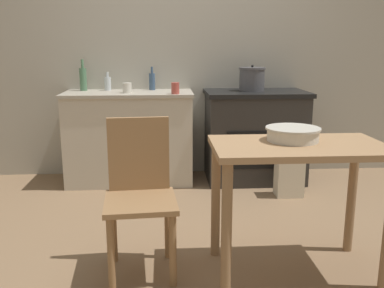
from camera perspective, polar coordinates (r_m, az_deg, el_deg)
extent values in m
plane|color=#896B4C|center=(3.08, 0.47, -11.91)|extent=(14.00, 14.00, 0.00)
cube|color=#B2AD9E|center=(4.37, -1.08, 12.68)|extent=(8.00, 0.07, 2.55)
cube|color=beige|center=(4.17, -8.29, 0.70)|extent=(1.18, 0.55, 0.84)
cube|color=#A9A08F|center=(4.10, -8.49, 6.67)|extent=(1.21, 0.58, 0.03)
cube|color=#2D2B28|center=(4.22, 8.32, 0.82)|extent=(0.92, 0.60, 0.84)
cube|color=black|center=(4.15, 8.51, 6.73)|extent=(0.96, 0.64, 0.04)
cube|color=black|center=(3.94, 9.21, -0.81)|extent=(0.65, 0.01, 0.35)
cube|color=#A87F56|center=(2.43, 14.11, -0.39)|extent=(0.96, 0.56, 0.03)
cylinder|color=#97724E|center=(2.24, 4.62, -11.49)|extent=(0.06, 0.06, 0.73)
cylinder|color=#97724E|center=(2.67, 3.18, -7.43)|extent=(0.06, 0.06, 0.73)
cylinder|color=#97724E|center=(2.90, 20.51, -6.58)|extent=(0.06, 0.06, 0.73)
cube|color=#997047|center=(2.44, -6.89, -7.71)|extent=(0.43, 0.43, 0.03)
cube|color=#997047|center=(2.55, -7.12, -1.31)|extent=(0.36, 0.06, 0.44)
cylinder|color=#997047|center=(2.38, -10.74, -14.29)|extent=(0.04, 0.04, 0.42)
cylinder|color=#997047|center=(2.39, -2.56, -14.01)|extent=(0.04, 0.04, 0.42)
cylinder|color=#997047|center=(2.68, -10.43, -11.08)|extent=(0.04, 0.04, 0.42)
cylinder|color=#997047|center=(2.69, -3.25, -10.85)|extent=(0.04, 0.04, 0.42)
cube|color=beige|center=(3.85, 12.84, -3.97)|extent=(0.23, 0.16, 0.39)
cylinder|color=#4C4C51|center=(4.15, 7.99, 8.43)|extent=(0.24, 0.24, 0.20)
cylinder|color=#4C4C51|center=(4.15, 8.04, 9.95)|extent=(0.25, 0.25, 0.02)
sphere|color=black|center=(4.14, 8.05, 10.26)|extent=(0.02, 0.02, 0.02)
cylinder|color=silver|center=(2.49, 13.29, 1.28)|extent=(0.29, 0.29, 0.08)
cylinder|color=beige|center=(2.48, 13.33, 2.03)|extent=(0.31, 0.31, 0.01)
cylinder|color=#517F5B|center=(4.30, -14.31, 8.34)|extent=(0.07, 0.07, 0.21)
cylinder|color=#517F5B|center=(4.29, -14.42, 10.33)|extent=(0.03, 0.03, 0.08)
cylinder|color=silver|center=(4.28, -11.18, 7.89)|extent=(0.06, 0.06, 0.13)
cylinder|color=silver|center=(4.27, -11.23, 9.07)|extent=(0.02, 0.02, 0.05)
cylinder|color=#3D5675|center=(4.25, -5.34, 8.28)|extent=(0.06, 0.06, 0.16)
cylinder|color=#3D5675|center=(4.24, -5.37, 9.80)|extent=(0.02, 0.02, 0.06)
cylinder|color=silver|center=(4.01, -8.64, 7.41)|extent=(0.08, 0.08, 0.09)
cylinder|color=#B74C42|center=(3.87, -2.24, 7.43)|extent=(0.07, 0.07, 0.10)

